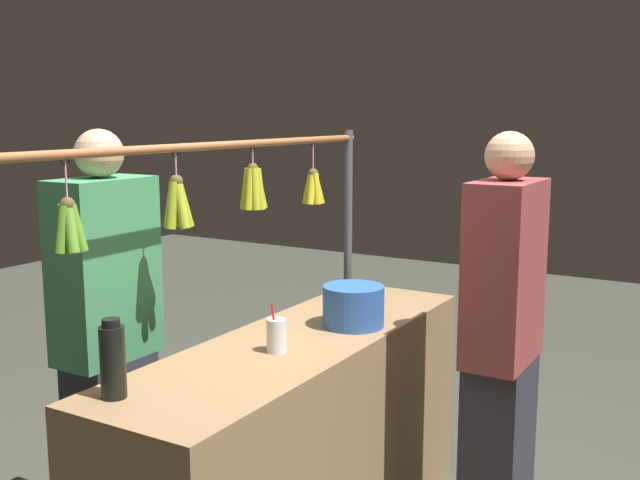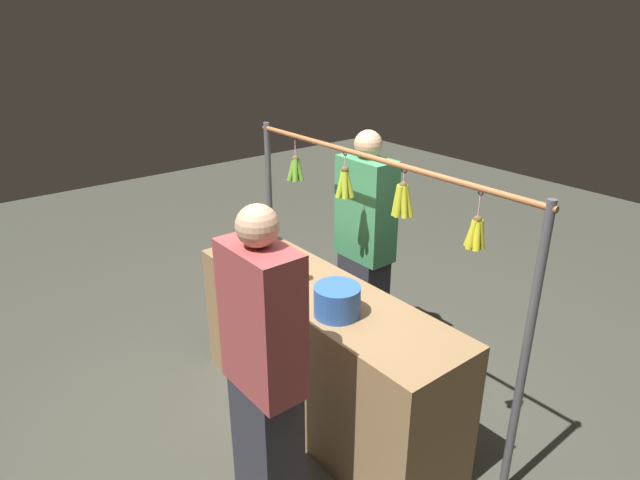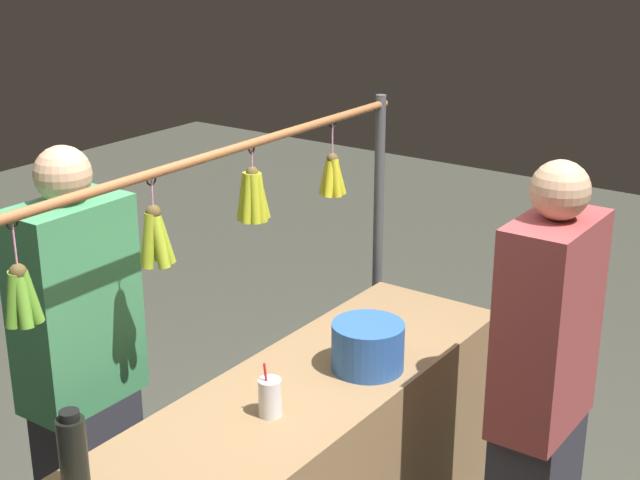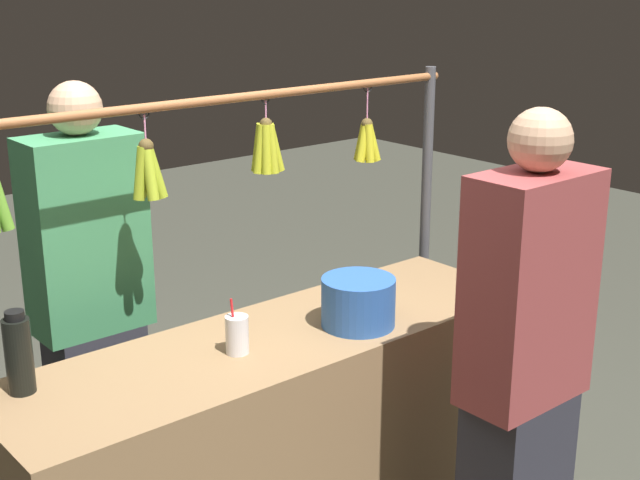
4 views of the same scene
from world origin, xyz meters
The scene contains 6 objects.
display_rack centered at (0.01, -0.38, 1.20)m, with size 2.27×0.13×1.69m.
water_bottle centered at (0.81, -0.15, 1.03)m, with size 0.08×0.08×0.25m.
blue_bucket centered at (-0.26, 0.11, 0.99)m, with size 0.25×0.25×0.17m, color #2D5CAF.
drink_cup centered at (0.18, 0.03, 0.97)m, with size 0.07×0.07×0.18m.
vendor_person centered at (0.35, -0.67, 0.85)m, with size 0.41×0.22×1.72m.
customer_person centered at (-0.42, 0.68, 0.84)m, with size 0.41×0.22×1.71m.
Camera 3 is at (2.19, 1.64, 2.41)m, focal length 52.04 mm.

